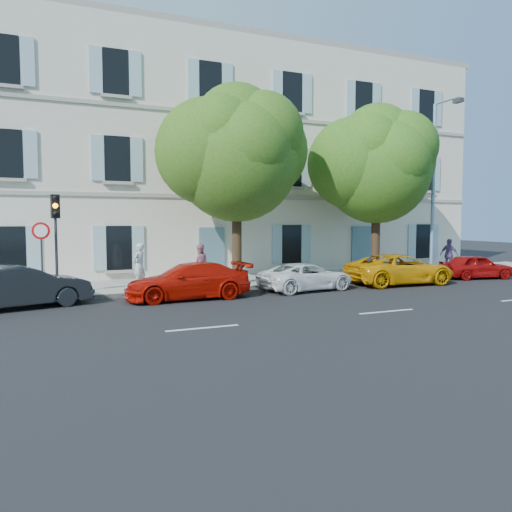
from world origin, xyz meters
name	(u,v)px	position (x,y,z in m)	size (l,w,h in m)	color
ground	(321,294)	(0.00, 0.00, 0.00)	(90.00, 90.00, 0.00)	black
sidewalk	(271,280)	(0.00, 4.45, 0.07)	(36.00, 4.50, 0.15)	#A09E96
kerb	(293,285)	(0.00, 2.28, 0.08)	(36.00, 0.16, 0.16)	#9E998E
building	(228,164)	(0.00, 10.20, 6.00)	(28.00, 7.00, 12.00)	beige
car_dark_sedan	(22,287)	(-10.47, 1.23, 0.70)	(1.49, 4.26, 1.41)	black
car_red_coupe	(188,281)	(-5.01, 0.90, 0.66)	(1.84, 4.53, 1.31)	#B20F05
car_white_coupe	(306,277)	(0.00, 1.13, 0.56)	(1.85, 4.02, 1.12)	white
car_yellow_supercar	(400,269)	(4.75, 1.14, 0.68)	(2.25, 4.88, 1.36)	orange
car_red_hatchback	(476,266)	(9.58, 1.40, 0.60)	(1.42, 3.53, 1.20)	#970A09
tree_left	(237,160)	(-2.21, 3.24, 5.39)	(5.25, 5.25, 8.14)	#3A2819
tree_right	(377,170)	(5.15, 3.47, 5.27)	(5.18, 5.18, 7.98)	#3A2819
traffic_light	(56,223)	(-9.36, 2.73, 2.77)	(0.32, 0.41, 3.62)	#383A3D
road_sign	(41,243)	(-9.85, 2.53, 2.05)	(0.61, 0.12, 2.64)	#383A3D
street_lamp	(436,178)	(7.85, 2.40, 4.89)	(0.27, 1.77, 8.36)	#7293BF
pedestrian_a	(139,265)	(-6.27, 3.56, 1.05)	(0.65, 0.43, 1.79)	beige
pedestrian_b	(200,264)	(-3.65, 3.92, 1.00)	(0.82, 0.64, 1.70)	#C57E8E
pedestrian_c	(449,255)	(10.07, 3.64, 1.01)	(1.01, 0.42, 1.72)	#5E4782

